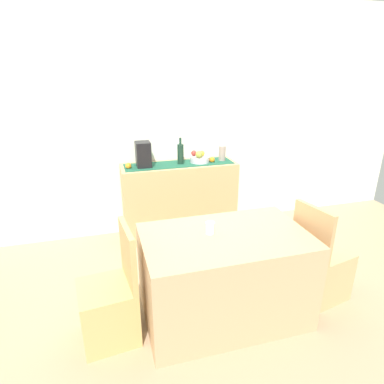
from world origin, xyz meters
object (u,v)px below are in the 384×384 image
object	(u,v)px
fruit_bowl	(200,159)
wine_bottle	(181,154)
dining_table	(224,276)
chair_near_window	(110,307)
coffee_maker	(143,155)
ceramic_vase	(222,153)
sideboard_console	(180,200)
chair_by_corner	(319,269)
coffee_cup	(210,228)

from	to	relation	value
fruit_bowl	wine_bottle	world-z (taller)	wine_bottle
fruit_bowl	dining_table	bearing A→B (deg)	-99.34
fruit_bowl	chair_near_window	size ratio (longest dim) A/B	0.25
fruit_bowl	dining_table	xyz separation A→B (m)	(-0.24, -1.48, -0.56)
dining_table	chair_near_window	size ratio (longest dim) A/B	1.43
wine_bottle	coffee_maker	world-z (taller)	wine_bottle
wine_bottle	ceramic_vase	size ratio (longest dim) A/B	1.70
sideboard_console	chair_by_corner	distance (m)	1.75
sideboard_console	coffee_maker	xyz separation A→B (m)	(-0.41, 0.00, 0.59)
chair_near_window	fruit_bowl	bearing A→B (deg)	52.20
coffee_maker	chair_by_corner	world-z (taller)	coffee_maker
sideboard_console	ceramic_vase	distance (m)	0.75
sideboard_console	coffee_cup	xyz separation A→B (m)	(-0.10, -1.42, 0.34)
chair_near_window	ceramic_vase	bearing A→B (deg)	46.03
sideboard_console	coffee_cup	distance (m)	1.46
sideboard_console	ceramic_vase	size ratio (longest dim) A/B	7.44
coffee_maker	chair_by_corner	distance (m)	2.13
ceramic_vase	chair_by_corner	world-z (taller)	ceramic_vase
ceramic_vase	dining_table	xyz separation A→B (m)	(-0.52, -1.48, -0.61)
fruit_bowl	dining_table	distance (m)	1.61
dining_table	sideboard_console	bearing A→B (deg)	90.11
sideboard_console	chair_by_corner	xyz separation A→B (m)	(0.91, -1.49, -0.18)
chair_by_corner	sideboard_console	bearing A→B (deg)	121.42
fruit_bowl	dining_table	world-z (taller)	fruit_bowl
sideboard_console	ceramic_vase	world-z (taller)	ceramic_vase
wine_bottle	ceramic_vase	xyz separation A→B (m)	(0.51, 0.00, -0.03)
ceramic_vase	sideboard_console	bearing A→B (deg)	180.00
wine_bottle	fruit_bowl	bearing A→B (deg)	0.00
sideboard_console	ceramic_vase	bearing A→B (deg)	0.00
wine_bottle	coffee_cup	world-z (taller)	wine_bottle
sideboard_console	ceramic_vase	xyz separation A→B (m)	(0.53, 0.00, 0.54)
coffee_maker	chair_near_window	size ratio (longest dim) A/B	0.32
sideboard_console	fruit_bowl	distance (m)	0.55
coffee_maker	chair_by_corner	size ratio (longest dim) A/B	0.32
sideboard_console	wine_bottle	distance (m)	0.57
coffee_maker	chair_near_window	bearing A→B (deg)	-108.44
sideboard_console	chair_near_window	bearing A→B (deg)	-121.34
coffee_cup	chair_by_corner	world-z (taller)	chair_by_corner
sideboard_console	wine_bottle	xyz separation A→B (m)	(0.02, 0.00, 0.57)
ceramic_vase	coffee_cup	distance (m)	1.57
sideboard_console	chair_by_corner	bearing A→B (deg)	-58.58
sideboard_console	wine_bottle	world-z (taller)	wine_bottle
coffee_maker	wine_bottle	bearing A→B (deg)	0.00
wine_bottle	chair_near_window	world-z (taller)	wine_bottle
sideboard_console	coffee_maker	world-z (taller)	coffee_maker
fruit_bowl	wine_bottle	bearing A→B (deg)	180.00
coffee_cup	chair_near_window	size ratio (longest dim) A/B	0.10
coffee_cup	chair_near_window	bearing A→B (deg)	-175.54
fruit_bowl	coffee_cup	size ratio (longest dim) A/B	2.44
fruit_bowl	coffee_cup	world-z (taller)	fruit_bowl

